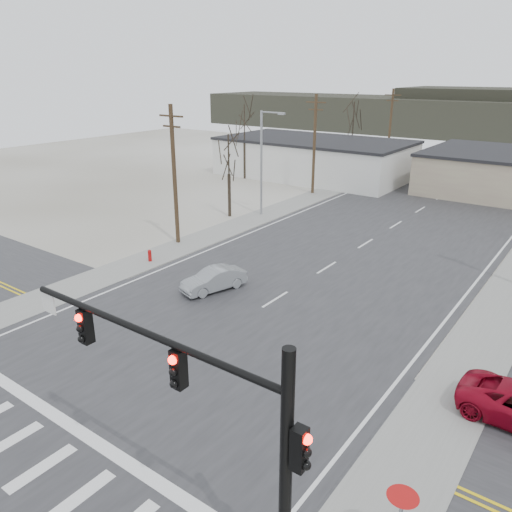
{
  "coord_description": "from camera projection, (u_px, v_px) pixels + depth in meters",
  "views": [
    {
      "loc": [
        14.12,
        -13.17,
        12.09
      ],
      "look_at": [
        -0.95,
        7.47,
        2.6
      ],
      "focal_mm": 35.0,
      "sensor_mm": 36.0,
      "label": 1
    }
  ],
  "objects": [
    {
      "name": "sedan_crossing",
      "position": [
        214.0,
        279.0,
        29.05
      ],
      "size": [
        2.49,
        4.15,
        1.29
      ],
      "primitive_type": "imported",
      "rotation": [
        0.0,
        0.0,
        -0.31
      ],
      "color": "gray",
      "rests_on": "main_road"
    },
    {
      "name": "ground",
      "position": [
        174.0,
        363.0,
        21.99
      ],
      "size": [
        140.0,
        140.0,
        0.0
      ],
      "primitive_type": "plane",
      "color": "silver",
      "rests_on": "ground"
    },
    {
      "name": "upole_left_b",
      "position": [
        174.0,
        174.0,
        35.61
      ],
      "size": [
        2.2,
        0.3,
        10.0
      ],
      "color": "#41311E",
      "rests_on": "ground"
    },
    {
      "name": "tree_left_mid",
      "position": [
        244.0,
        125.0,
        57.7
      ],
      "size": [
        3.96,
        3.96,
        8.82
      ],
      "color": "#31271E",
      "rests_on": "ground"
    },
    {
      "name": "traffic_signal_mast",
      "position": [
        216.0,
        420.0,
        11.3
      ],
      "size": [
        8.95,
        0.43,
        7.2
      ],
      "color": "black",
      "rests_on": "ground"
    },
    {
      "name": "cross_road",
      "position": [
        174.0,
        363.0,
        21.98
      ],
      "size": [
        90.0,
        10.0,
        0.04
      ],
      "primitive_type": "cube",
      "color": "#2A292C",
      "rests_on": "ground"
    },
    {
      "name": "upole_left_d",
      "position": [
        390.0,
        126.0,
        65.89
      ],
      "size": [
        2.2,
        0.3,
        10.0
      ],
      "color": "#41311E",
      "rests_on": "ground"
    },
    {
      "name": "sidewalk_left",
      "position": [
        251.0,
        220.0,
        42.98
      ],
      "size": [
        3.0,
        90.0,
        0.06
      ],
      "primitive_type": "cube",
      "color": "gray",
      "rests_on": "ground"
    },
    {
      "name": "tree_left_far",
      "position": [
        353.0,
        121.0,
        62.36
      ],
      "size": [
        3.96,
        3.96,
        8.82
      ],
      "color": "#31271E",
      "rests_on": "ground"
    },
    {
      "name": "streetlight_main",
      "position": [
        263.0,
        158.0,
        42.84
      ],
      "size": [
        2.4,
        0.25,
        9.0
      ],
      "color": "gray",
      "rests_on": "ground"
    },
    {
      "name": "tree_left_near",
      "position": [
        229.0,
        157.0,
        42.49
      ],
      "size": [
        3.3,
        3.3,
        7.35
      ],
      "color": "#31271E",
      "rests_on": "ground"
    },
    {
      "name": "upole_left_c",
      "position": [
        314.0,
        143.0,
        50.75
      ],
      "size": [
        2.2,
        0.3,
        10.0
      ],
      "color": "#41311E",
      "rests_on": "ground"
    },
    {
      "name": "car_far_b",
      "position": [
        463.0,
        173.0,
        58.84
      ],
      "size": [
        3.18,
        4.57,
        1.45
      ],
      "primitive_type": "imported",
      "rotation": [
        0.0,
        0.0,
        -0.39
      ],
      "color": "black",
      "rests_on": "main_road"
    },
    {
      "name": "fire_hydrant",
      "position": [
        150.0,
        255.0,
        33.52
      ],
      "size": [
        0.24,
        0.24,
        0.87
      ],
      "color": "#A50C0C",
      "rests_on": "ground"
    },
    {
      "name": "main_road",
      "position": [
        334.0,
        263.0,
        33.33
      ],
      "size": [
        18.0,
        110.0,
        0.05
      ],
      "primitive_type": "cube",
      "color": "#2A292C",
      "rests_on": "ground"
    },
    {
      "name": "building_left_far",
      "position": [
        314.0,
        158.0,
        60.33
      ],
      "size": [
        22.3,
        12.3,
        4.5
      ],
      "color": "silver",
      "rests_on": "ground"
    },
    {
      "name": "yield_sign",
      "position": [
        402.0,
        505.0,
        12.26
      ],
      "size": [
        0.8,
        0.8,
        2.35
      ],
      "color": "gray",
      "rests_on": "ground"
    },
    {
      "name": "car_far_a",
      "position": [
        504.0,
        177.0,
        57.19
      ],
      "size": [
        2.59,
        5.03,
        1.4
      ],
      "primitive_type": "imported",
      "rotation": [
        0.0,
        0.0,
        3.01
      ],
      "color": "black",
      "rests_on": "main_road"
    },
    {
      "name": "hill_left",
      "position": [
        357.0,
        113.0,
        109.77
      ],
      "size": [
        70.0,
        18.0,
        7.0
      ],
      "primitive_type": "cube",
      "color": "#333026",
      "rests_on": "ground"
    }
  ]
}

